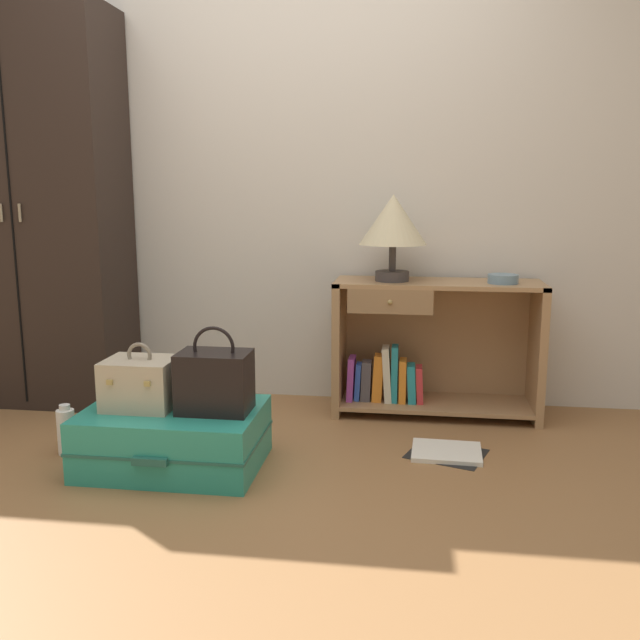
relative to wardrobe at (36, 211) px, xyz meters
name	(u,v)px	position (x,y,z in m)	size (l,w,h in m)	color
ground_plane	(217,512)	(1.32, -1.20, -1.03)	(9.00, 9.00, 0.00)	olive
back_wall	(290,161)	(1.32, 0.30, 0.27)	(6.40, 0.10, 2.60)	beige
wardrobe	(36,211)	(0.00, 0.00, 0.00)	(0.90, 0.47, 2.06)	black
bookshelf	(427,348)	(2.08, 0.05, -0.69)	(1.04, 0.38, 0.69)	#A37A51
table_lamp	(393,223)	(1.89, 0.01, -0.05)	(0.34, 0.34, 0.43)	#3D3838
bowl	(503,279)	(2.43, 0.00, -0.32)	(0.15, 0.15, 0.04)	slate
suitcase_large	(174,437)	(1.03, -0.82, -0.91)	(0.73, 0.53, 0.25)	teal
train_case	(141,383)	(0.89, -0.82, -0.68)	(0.28, 0.24, 0.28)	#B7A88E
handbag	(215,381)	(1.21, -0.83, -0.65)	(0.29, 0.20, 0.35)	black
bottle	(66,431)	(0.51, -0.76, -0.93)	(0.08, 0.08, 0.22)	white
open_book_on_floor	(447,452)	(2.16, -0.53, -1.02)	(0.39, 0.36, 0.02)	white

